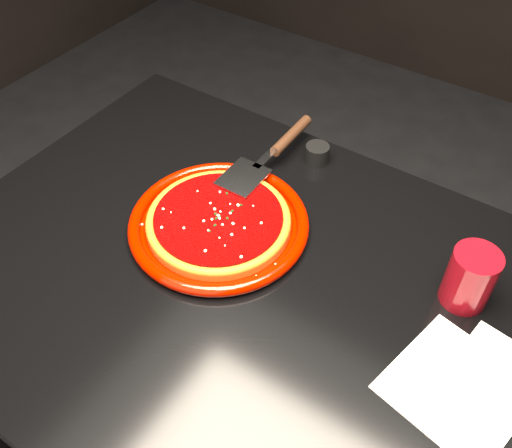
{
  "coord_description": "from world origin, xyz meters",
  "views": [
    {
      "loc": [
        0.28,
        -0.48,
        1.5
      ],
      "look_at": [
        -0.1,
        0.1,
        0.77
      ],
      "focal_mm": 40.0,
      "sensor_mm": 36.0,
      "label": 1
    }
  ],
  "objects": [
    {
      "name": "pizza_server",
      "position": [
        -0.18,
        0.25,
        0.79
      ],
      "size": [
        0.09,
        0.31,
        0.02
      ],
      "primitive_type": null,
      "rotation": [
        0.0,
        0.0,
        0.01
      ],
      "color": "silver",
      "rests_on": "plate"
    },
    {
      "name": "ramekin",
      "position": [
        -0.11,
        0.33,
        0.77
      ],
      "size": [
        0.06,
        0.06,
        0.04
      ],
      "primitive_type": "cylinder",
      "rotation": [
        0.0,
        0.0,
        0.27
      ],
      "color": "black",
      "rests_on": "table"
    },
    {
      "name": "pizza_sauce",
      "position": [
        -0.16,
        0.07,
        0.78
      ],
      "size": [
        0.26,
        0.26,
        0.01
      ],
      "primitive_type": "cylinder",
      "rotation": [
        0.0,
        0.0,
        -0.16
      ],
      "color": "#660101",
      "rests_on": "plate"
    },
    {
      "name": "cup",
      "position": [
        0.25,
        0.16,
        0.8
      ],
      "size": [
        0.09,
        0.09,
        0.1
      ],
      "primitive_type": "cylinder",
      "rotation": [
        0.0,
        0.0,
        0.32
      ],
      "color": "maroon",
      "rests_on": "table"
    },
    {
      "name": "parmesan_dusting",
      "position": [
        -0.16,
        0.07,
        0.78
      ],
      "size": [
        0.22,
        0.22,
        0.01
      ],
      "primitive_type": null,
      "color": "beige",
      "rests_on": "plate"
    },
    {
      "name": "pizza_crust",
      "position": [
        -0.16,
        0.07,
        0.77
      ],
      "size": [
        0.3,
        0.3,
        0.01
      ],
      "primitive_type": "cylinder",
      "rotation": [
        0.0,
        0.0,
        -0.16
      ],
      "color": "#894811",
      "rests_on": "plate"
    },
    {
      "name": "basil_flecks",
      "position": [
        -0.16,
        0.07,
        0.78
      ],
      "size": [
        0.2,
        0.2,
        0.0
      ],
      "primitive_type": null,
      "color": "black",
      "rests_on": "plate"
    },
    {
      "name": "pizza_crust_rim",
      "position": [
        -0.16,
        0.07,
        0.77
      ],
      "size": [
        0.3,
        0.3,
        0.02
      ],
      "primitive_type": "torus",
      "rotation": [
        0.0,
        0.0,
        -0.16
      ],
      "color": "#894811",
      "rests_on": "plate"
    },
    {
      "name": "napkin_b",
      "position": [
        0.34,
        0.06,
        0.75
      ],
      "size": [
        0.14,
        0.15,
        0.0
      ],
      "primitive_type": "cube",
      "rotation": [
        0.0,
        0.0,
        -0.15
      ],
      "color": "white",
      "rests_on": "table"
    },
    {
      "name": "table",
      "position": [
        0.0,
        0.0,
        0.38
      ],
      "size": [
        1.2,
        0.8,
        0.75
      ],
      "primitive_type": "cube",
      "color": "black",
      "rests_on": "floor"
    },
    {
      "name": "napkin_a",
      "position": [
        0.3,
        0.01,
        0.75
      ],
      "size": [
        0.21,
        0.21,
        0.0
      ],
      "primitive_type": "cube",
      "rotation": [
        0.0,
        0.0,
        -0.21
      ],
      "color": "white",
      "rests_on": "table"
    },
    {
      "name": "plate",
      "position": [
        -0.16,
        0.07,
        0.76
      ],
      "size": [
        0.37,
        0.37,
        0.02
      ],
      "primitive_type": "cylinder",
      "rotation": [
        0.0,
        0.0,
        -0.16
      ],
      "color": "#790800",
      "rests_on": "table"
    }
  ]
}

